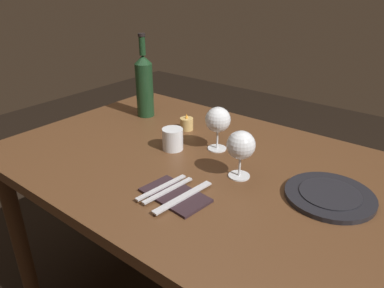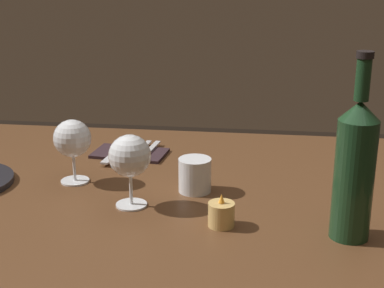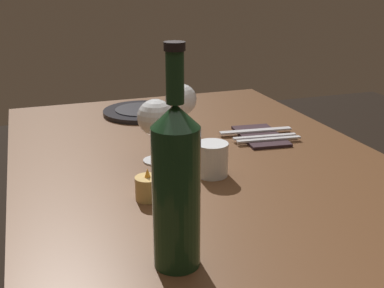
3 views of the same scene
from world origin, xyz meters
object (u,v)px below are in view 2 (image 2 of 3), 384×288
(votive_candle, at_px, (221,215))
(folded_napkin, at_px, (130,153))
(water_tumbler, at_px, (195,176))
(table_knife, at_px, (119,150))
(fork_outer, at_px, (148,152))
(wine_glass_left, at_px, (130,157))
(wine_glass_right, at_px, (72,140))
(wine_bottle, at_px, (355,167))
(fork_inner, at_px, (139,151))

(votive_candle, distance_m, folded_napkin, 0.48)
(folded_napkin, bearing_deg, water_tumbler, 132.01)
(folded_napkin, bearing_deg, table_knife, 0.00)
(fork_outer, relative_size, table_knife, 0.86)
(wine_glass_left, relative_size, folded_napkin, 0.77)
(wine_glass_right, xyz_separation_m, fork_outer, (-0.13, -0.20, -0.09))
(table_knife, bearing_deg, water_tumbler, 135.97)
(water_tumbler, relative_size, votive_candle, 1.14)
(wine_glass_left, bearing_deg, folded_napkin, -76.03)
(wine_bottle, distance_m, fork_inner, 0.65)
(fork_inner, distance_m, table_knife, 0.06)
(fork_outer, xyz_separation_m, table_knife, (0.08, 0.00, 0.00))
(fork_outer, bearing_deg, table_knife, 0.00)
(wine_glass_right, xyz_separation_m, table_knife, (-0.05, -0.20, -0.09))
(table_knife, bearing_deg, wine_glass_left, 108.90)
(wine_bottle, height_order, water_tumbler, wine_bottle)
(wine_bottle, xyz_separation_m, fork_inner, (0.49, -0.41, -0.13))
(table_knife, bearing_deg, folded_napkin, 180.00)
(wine_bottle, relative_size, fork_outer, 1.92)
(fork_outer, bearing_deg, water_tumbler, 124.14)
(fork_outer, bearing_deg, fork_inner, 0.00)
(wine_bottle, height_order, votive_candle, wine_bottle)
(wine_bottle, xyz_separation_m, fork_outer, (0.47, -0.41, -0.13))
(wine_bottle, relative_size, fork_inner, 1.92)
(wine_bottle, bearing_deg, votive_candle, -3.41)
(wine_glass_left, xyz_separation_m, wine_glass_right, (0.16, -0.12, -0.01))
(fork_inner, relative_size, fork_outer, 1.00)
(folded_napkin, bearing_deg, fork_inner, -180.00)
(water_tumbler, bearing_deg, wine_glass_left, 38.09)
(wine_glass_right, distance_m, water_tumbler, 0.29)
(wine_glass_left, xyz_separation_m, fork_inner, (0.05, -0.32, -0.10))
(fork_inner, bearing_deg, wine_glass_right, 62.44)
(wine_glass_left, relative_size, water_tumbler, 2.03)
(wine_glass_left, distance_m, fork_outer, 0.34)
(wine_bottle, bearing_deg, fork_outer, -41.12)
(water_tumbler, distance_m, fork_outer, 0.27)
(fork_outer, bearing_deg, wine_glass_right, 57.23)
(water_tumbler, bearing_deg, folded_napkin, -47.99)
(wine_bottle, relative_size, table_knife, 1.65)
(water_tumbler, height_order, votive_candle, water_tumbler)
(wine_glass_left, height_order, wine_glass_right, wine_glass_left)
(folded_napkin, bearing_deg, wine_glass_right, 68.20)
(votive_candle, xyz_separation_m, fork_inner, (0.25, -0.39, -0.01))
(water_tumbler, height_order, fork_inner, water_tumbler)
(fork_outer, bearing_deg, folded_napkin, 0.00)
(wine_glass_left, height_order, wine_bottle, wine_bottle)
(votive_candle, height_order, fork_inner, votive_candle)
(votive_candle, relative_size, fork_inner, 0.37)
(water_tumbler, height_order, table_knife, water_tumbler)
(wine_glass_left, distance_m, wine_glass_right, 0.20)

